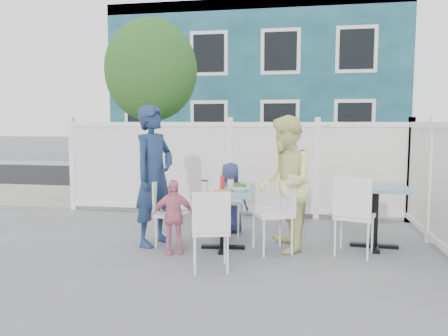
% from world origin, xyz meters
% --- Properties ---
extents(ground, '(80.00, 80.00, 0.00)m').
position_xyz_m(ground, '(0.00, 0.00, 0.00)').
color(ground, slate).
extents(near_sidewalk, '(24.00, 2.60, 0.01)m').
position_xyz_m(near_sidewalk, '(0.00, 3.80, 0.01)').
color(near_sidewalk, gray).
rests_on(near_sidewalk, ground).
extents(street, '(24.00, 5.00, 0.01)m').
position_xyz_m(street, '(0.00, 7.50, 0.00)').
color(street, black).
rests_on(street, ground).
extents(far_sidewalk, '(24.00, 1.60, 0.01)m').
position_xyz_m(far_sidewalk, '(0.00, 10.60, 0.01)').
color(far_sidewalk, gray).
rests_on(far_sidewalk, ground).
extents(building, '(11.00, 6.00, 6.00)m').
position_xyz_m(building, '(-0.50, 14.00, 3.00)').
color(building, '#153F50').
rests_on(building, ground).
extents(fence_back, '(5.86, 0.08, 1.60)m').
position_xyz_m(fence_back, '(0.10, 2.40, 0.78)').
color(fence_back, white).
rests_on(fence_back, ground).
extents(fence_right, '(0.08, 3.66, 1.60)m').
position_xyz_m(fence_right, '(3.00, 0.60, 0.78)').
color(fence_right, white).
rests_on(fence_right, ground).
extents(tree, '(1.80, 1.62, 3.59)m').
position_xyz_m(tree, '(-1.60, 3.30, 2.59)').
color(tree, '#382316').
rests_on(tree, ground).
extents(utility_cabinet, '(0.80, 0.61, 1.39)m').
position_xyz_m(utility_cabinet, '(-2.98, 4.00, 0.70)').
color(utility_cabinet, gold).
rests_on(utility_cabinet, ground).
extents(potted_shrub_a, '(1.20, 1.20, 1.59)m').
position_xyz_m(potted_shrub_a, '(-0.69, 3.10, 0.80)').
color(potted_shrub_a, '#234C19').
rests_on(potted_shrub_a, ground).
extents(potted_shrub_b, '(1.65, 1.52, 1.56)m').
position_xyz_m(potted_shrub_b, '(1.32, 3.00, 0.78)').
color(potted_shrub_b, '#234C19').
rests_on(potted_shrub_b, ground).
extents(main_table, '(0.77, 0.77, 0.74)m').
position_xyz_m(main_table, '(0.34, 0.42, 0.57)').
color(main_table, slate).
rests_on(main_table, ground).
extents(spare_table, '(0.79, 0.79, 0.80)m').
position_xyz_m(spare_table, '(2.23, 0.81, 0.62)').
color(spare_table, slate).
rests_on(spare_table, ground).
extents(chair_left, '(0.42, 0.43, 0.85)m').
position_xyz_m(chair_left, '(-0.40, 0.45, 0.49)').
color(chair_left, white).
rests_on(chair_left, ground).
extents(chair_right, '(0.57, 0.58, 0.98)m').
position_xyz_m(chair_right, '(1.04, 0.43, 0.57)').
color(chair_right, white).
rests_on(chair_right, ground).
extents(chair_back, '(0.46, 0.45, 1.01)m').
position_xyz_m(chair_back, '(0.26, 1.19, 0.59)').
color(chair_back, white).
rests_on(chair_back, ground).
extents(chair_near, '(0.49, 0.48, 0.88)m').
position_xyz_m(chair_near, '(0.36, -0.45, 0.51)').
color(chair_near, white).
rests_on(chair_near, ground).
extents(chair_spare, '(0.54, 0.53, 0.97)m').
position_xyz_m(chair_spare, '(1.92, 0.37, 0.56)').
color(chair_spare, white).
rests_on(chair_spare, ground).
extents(man, '(0.64, 0.77, 1.82)m').
position_xyz_m(man, '(-0.58, 0.46, 0.91)').
color(man, navy).
rests_on(man, ground).
extents(woman, '(0.79, 0.93, 1.68)m').
position_xyz_m(woman, '(1.11, 0.50, 0.84)').
color(woman, '#DDE942').
rests_on(woman, ground).
extents(boy, '(0.57, 0.45, 1.02)m').
position_xyz_m(boy, '(0.30, 1.28, 0.51)').
color(boy, navy).
rests_on(boy, ground).
extents(toddler, '(0.58, 0.41, 0.91)m').
position_xyz_m(toddler, '(-0.23, 0.13, 0.46)').
color(toddler, pink).
rests_on(toddler, ground).
extents(plate_main, '(0.22, 0.22, 0.01)m').
position_xyz_m(plate_main, '(0.33, 0.27, 0.75)').
color(plate_main, white).
rests_on(plate_main, main_table).
extents(plate_side, '(0.21, 0.21, 0.01)m').
position_xyz_m(plate_side, '(0.17, 0.51, 0.75)').
color(plate_side, white).
rests_on(plate_side, main_table).
extents(salad_bowl, '(0.25, 0.25, 0.06)m').
position_xyz_m(salad_bowl, '(0.55, 0.46, 0.77)').
color(salad_bowl, white).
rests_on(salad_bowl, main_table).
extents(coffee_cup_a, '(0.08, 0.08, 0.12)m').
position_xyz_m(coffee_cup_a, '(0.11, 0.38, 0.80)').
color(coffee_cup_a, beige).
rests_on(coffee_cup_a, main_table).
extents(coffee_cup_b, '(0.09, 0.09, 0.13)m').
position_xyz_m(coffee_cup_b, '(0.40, 0.62, 0.80)').
color(coffee_cup_b, beige).
rests_on(coffee_cup_b, main_table).
extents(ketchup_bottle, '(0.05, 0.05, 0.17)m').
position_xyz_m(ketchup_bottle, '(0.32, 0.47, 0.83)').
color(ketchup_bottle, red).
rests_on(ketchup_bottle, main_table).
extents(salt_shaker, '(0.03, 0.03, 0.07)m').
position_xyz_m(salt_shaker, '(0.28, 0.65, 0.78)').
color(salt_shaker, white).
rests_on(salt_shaker, main_table).
extents(pepper_shaker, '(0.03, 0.03, 0.07)m').
position_xyz_m(pepper_shaker, '(0.28, 0.67, 0.77)').
color(pepper_shaker, black).
rests_on(pepper_shaker, main_table).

